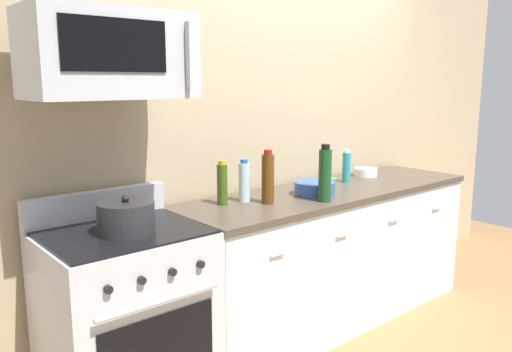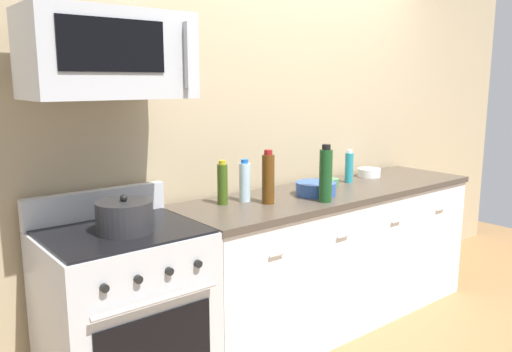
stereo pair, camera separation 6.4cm
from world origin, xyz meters
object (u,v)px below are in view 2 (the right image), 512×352
at_px(bottle_olive_oil, 222,184).
at_px(stockpot, 125,217).
at_px(bottle_water_clear, 245,182).
at_px(bowl_green_glaze, 330,182).
at_px(bottle_wine_green, 326,175).
at_px(microwave, 108,55).
at_px(bowl_blue_mixing, 316,188).
at_px(bowl_white_ceramic, 369,172).
at_px(range_oven, 125,316).
at_px(bottle_dish_soap, 349,167).
at_px(bottle_wine_amber, 268,178).

relative_size(bottle_olive_oil, stockpot, 0.97).
height_order(bottle_water_clear, bowl_green_glaze, bottle_water_clear).
bearing_deg(stockpot, bottle_water_clear, 10.17).
bearing_deg(bottle_water_clear, bottle_wine_green, -40.16).
bearing_deg(bottle_water_clear, microwave, -176.44).
bearing_deg(stockpot, bowl_blue_mixing, 0.34).
xyz_separation_m(bowl_green_glaze, bowl_white_ceramic, (0.50, 0.07, 0.00)).
height_order(bottle_water_clear, stockpot, bottle_water_clear).
distance_m(range_oven, bottle_water_clear, 1.02).
bearing_deg(range_oven, bottle_water_clear, 6.60).
relative_size(bowl_white_ceramic, stockpot, 0.65).
height_order(bottle_olive_oil, stockpot, bottle_olive_oil).
bearing_deg(bottle_dish_soap, bowl_blue_mixing, -163.55).
bearing_deg(bottle_olive_oil, bottle_wine_amber, -33.39).
distance_m(bowl_green_glaze, stockpot, 1.57).
distance_m(bowl_green_glaze, bowl_white_ceramic, 0.50).
bearing_deg(bottle_wine_green, range_oven, 169.95).
relative_size(bowl_blue_mixing, stockpot, 0.95).
bearing_deg(bottle_olive_oil, microwave, -173.96).
bearing_deg(microwave, bottle_olive_oil, 6.04).
height_order(bottle_dish_soap, bowl_blue_mixing, bottle_dish_soap).
bearing_deg(bottle_water_clear, bowl_green_glaze, -1.14).
xyz_separation_m(range_oven, bowl_blue_mixing, (1.30, -0.05, 0.49)).
bearing_deg(bowl_white_ceramic, microwave, -177.14).
relative_size(range_oven, bowl_blue_mixing, 4.21).
bearing_deg(microwave, bottle_dish_soap, 1.61).
xyz_separation_m(bottle_olive_oil, bottle_wine_amber, (0.22, -0.15, 0.03)).
distance_m(bottle_olive_oil, bottle_water_clear, 0.15).
distance_m(bottle_dish_soap, bottle_water_clear, 0.93).
relative_size(bowl_green_glaze, bowl_white_ceramic, 0.73).
xyz_separation_m(microwave, bottle_water_clear, (0.84, 0.05, -0.71)).
relative_size(bowl_blue_mixing, bowl_white_ceramic, 1.47).
bearing_deg(stockpot, bottle_wine_amber, 1.47).
distance_m(bottle_wine_green, bowl_white_ceramic, 0.94).
height_order(bottle_olive_oil, bottle_dish_soap, bottle_olive_oil).
relative_size(range_oven, bowl_green_glaze, 8.47).
bearing_deg(bowl_blue_mixing, microwave, 176.01).
distance_m(microwave, bottle_wine_amber, 1.14).
bearing_deg(bottle_wine_amber, stockpot, -178.53).
height_order(microwave, bottle_dish_soap, microwave).
bearing_deg(bowl_green_glaze, bottle_olive_oil, 177.69).
height_order(range_oven, bowl_white_ceramic, range_oven).
distance_m(bottle_olive_oil, bottle_wine_amber, 0.27).
bearing_deg(range_oven, bottle_wine_amber, -1.87).
xyz_separation_m(bottle_olive_oil, bottle_wine_green, (0.52, -0.33, 0.04)).
bearing_deg(bottle_wine_green, bottle_wine_amber, 147.79).
distance_m(microwave, bottle_water_clear, 1.10).
bearing_deg(range_oven, microwave, 89.71).
xyz_separation_m(bottle_wine_green, bowl_white_ceramic, (0.86, 0.36, -0.13)).
bearing_deg(bowl_blue_mixing, bowl_green_glaze, 25.83).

